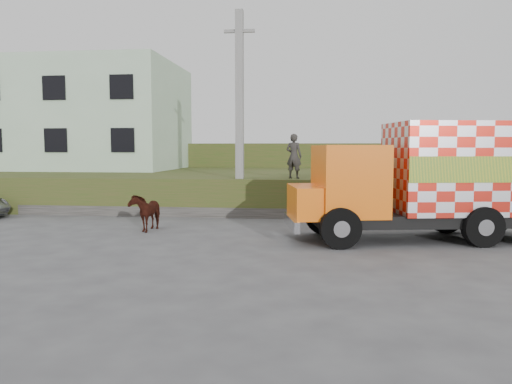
# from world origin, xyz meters

# --- Properties ---
(ground) EXTENTS (120.00, 120.00, 0.00)m
(ground) POSITION_xyz_m (0.00, 0.00, 0.00)
(ground) COLOR #474749
(ground) RESTS_ON ground
(embankment) EXTENTS (40.00, 12.00, 1.50)m
(embankment) POSITION_xyz_m (0.00, 10.00, 0.75)
(embankment) COLOR #324D19
(embankment) RESTS_ON ground
(embankment_far) EXTENTS (40.00, 12.00, 3.00)m
(embankment_far) POSITION_xyz_m (0.00, 22.00, 1.50)
(embankment_far) COLOR #324D19
(embankment_far) RESTS_ON ground
(retaining_strip) EXTENTS (16.00, 0.50, 0.40)m
(retaining_strip) POSITION_xyz_m (-2.00, 4.20, 0.20)
(retaining_strip) COLOR #595651
(retaining_strip) RESTS_ON ground
(building) EXTENTS (10.00, 8.00, 6.00)m
(building) POSITION_xyz_m (-11.00, 13.00, 4.50)
(building) COLOR #B7D3B4
(building) RESTS_ON embankment
(utility_pole) EXTENTS (1.20, 0.30, 8.00)m
(utility_pole) POSITION_xyz_m (-1.00, 4.60, 4.08)
(utility_pole) COLOR gray
(utility_pole) RESTS_ON ground
(cargo_truck) EXTENTS (8.02, 3.83, 3.44)m
(cargo_truck) POSITION_xyz_m (5.48, 0.22, 1.77)
(cargo_truck) COLOR black
(cargo_truck) RESTS_ON ground
(cow) EXTENTS (0.75, 1.50, 1.23)m
(cow) POSITION_xyz_m (-3.56, 0.86, 0.62)
(cow) COLOR black
(cow) RESTS_ON ground
(pedestrian) EXTENTS (0.75, 0.62, 1.77)m
(pedestrian) POSITION_xyz_m (1.12, 4.94, 2.39)
(pedestrian) COLOR #2D2B28
(pedestrian) RESTS_ON embankment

